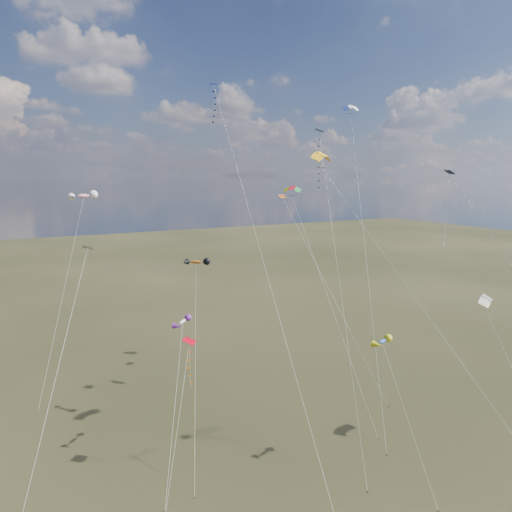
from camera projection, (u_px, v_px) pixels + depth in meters
name	position (u px, v px, depth m)	size (l,w,h in m)	color
diamond_black_high	(321.00, 173.00, 51.38)	(6.32, 17.13, 32.80)	black
diamond_navy_tall	(221.00, 129.00, 52.54)	(3.95, 32.10, 38.49)	#081749
diamond_black_mid	(64.00, 344.00, 34.23)	(8.86, 11.96, 21.94)	black
diamond_red_low	(189.00, 368.00, 41.72)	(5.46, 6.89, 12.91)	#C30012
diamond_navy_right	(457.00, 223.00, 41.43)	(10.07, 17.88, 28.08)	#0C1349
diamond_orange_center	(309.00, 248.00, 59.43)	(6.75, 15.54, 25.08)	#C65218
parafoil_yellow	(323.00, 155.00, 45.21)	(13.17, 21.26, 30.39)	#EBA60D
parafoil_blue_white	(351.00, 109.00, 61.70)	(11.86, 21.55, 37.38)	blue
parafoil_striped	(487.00, 298.00, 45.86)	(2.98, 10.04, 16.12)	yellow
parafoil_tricolor	(293.00, 189.00, 54.59)	(3.61, 15.13, 26.68)	yellow
novelty_orange_black	(196.00, 263.00, 49.54)	(6.61, 13.87, 18.77)	orange
novelty_white_purple	(183.00, 322.00, 44.40)	(5.85, 8.99, 13.92)	white
novelty_redwhite_stripe	(83.00, 196.00, 63.98)	(9.99, 13.23, 25.50)	red
novelty_blue_yellow	(383.00, 342.00, 42.49)	(2.33, 8.36, 12.76)	blue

